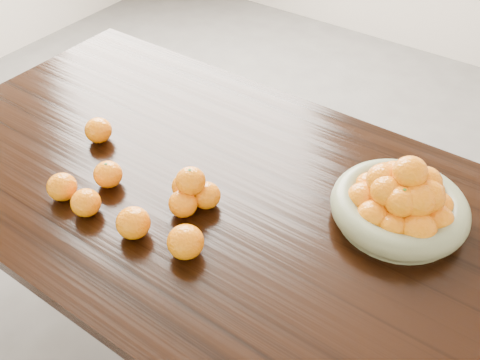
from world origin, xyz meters
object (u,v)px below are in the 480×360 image
Objects in this scene: dining_table at (243,222)px; loose_orange_0 at (108,174)px; fruit_bowl at (401,201)px; orange_pyramid at (191,191)px.

dining_table is 26.13× the size of loose_orange_0.
fruit_bowl is (0.36, 0.16, 0.15)m from dining_table.
orange_pyramid is (-0.09, -0.10, 0.14)m from dining_table.
loose_orange_0 is at bearing -163.90° from orange_pyramid.
fruit_bowl is 2.46× the size of orange_pyramid.
orange_pyramid is 0.24m from loose_orange_0.
fruit_bowl is 4.42× the size of loose_orange_0.
fruit_bowl is 0.75m from loose_orange_0.
orange_pyramid is at bearing -134.52° from dining_table.
loose_orange_0 reaches higher than dining_table.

